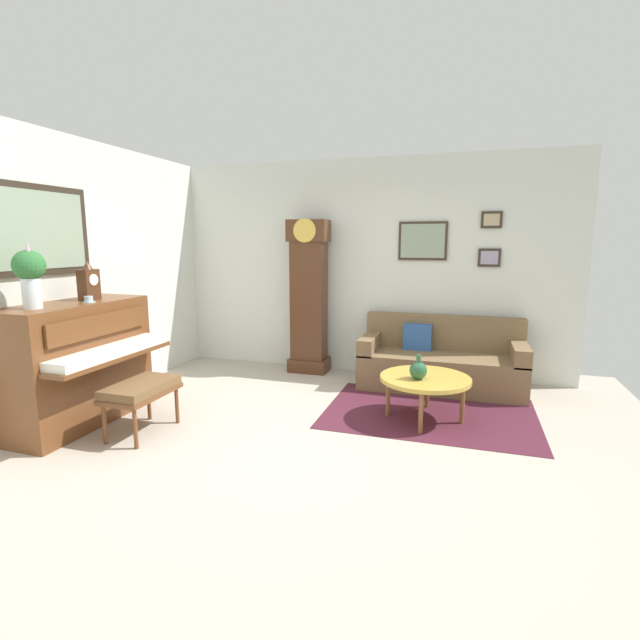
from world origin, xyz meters
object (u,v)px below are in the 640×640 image
(flower_vase, at_px, (30,272))
(teacup, at_px, (89,300))
(grandfather_clock, at_px, (309,301))
(piano_bench, at_px, (141,391))
(piano, at_px, (78,363))
(green_jug, at_px, (418,370))
(couch, at_px, (441,361))
(coffee_table, at_px, (425,380))
(mantel_clock, at_px, (89,283))

(flower_vase, xyz_separation_m, teacup, (0.14, 0.48, -0.29))
(flower_vase, bearing_deg, grandfather_clock, 61.09)
(piano_bench, bearing_deg, flower_vase, -153.70)
(piano, xyz_separation_m, grandfather_clock, (1.54, 2.37, 0.37))
(piano_bench, distance_m, teacup, 1.01)
(teacup, bearing_deg, green_jug, 16.77)
(piano, bearing_deg, piano_bench, -4.02)
(grandfather_clock, relative_size, couch, 1.07)
(flower_vase, height_order, green_jug, flower_vase)
(coffee_table, distance_m, flower_vase, 3.68)
(flower_vase, bearing_deg, green_jug, 23.77)
(coffee_table, height_order, mantel_clock, mantel_clock)
(piano_bench, distance_m, grandfather_clock, 2.61)
(grandfather_clock, height_order, teacup, grandfather_clock)
(piano_bench, distance_m, coffee_table, 2.68)
(mantel_clock, height_order, flower_vase, flower_vase)
(piano_bench, relative_size, teacup, 6.03)
(couch, relative_size, mantel_clock, 5.00)
(piano, height_order, mantel_clock, mantel_clock)
(coffee_table, xyz_separation_m, teacup, (-3.05, -1.00, 0.79))
(coffee_table, xyz_separation_m, green_jug, (-0.06, -0.10, 0.12))
(piano_bench, distance_m, green_jug, 2.59)
(piano, height_order, couch, piano)
(mantel_clock, distance_m, green_jug, 3.32)
(piano_bench, height_order, couch, couch)
(piano, relative_size, piano_bench, 2.06)
(teacup, xyz_separation_m, green_jug, (2.99, 0.90, -0.68))
(piano_bench, bearing_deg, teacup, 170.07)
(piano_bench, xyz_separation_m, grandfather_clock, (0.79, 2.42, 0.56))
(grandfather_clock, bearing_deg, mantel_clock, -125.57)
(piano, xyz_separation_m, coffee_table, (3.19, 1.06, -0.19))
(grandfather_clock, xyz_separation_m, teacup, (-1.40, -2.32, 0.24))
(piano, bearing_deg, grandfather_clock, 56.93)
(piano, relative_size, flower_vase, 2.48)
(teacup, distance_m, green_jug, 3.20)
(teacup, bearing_deg, coffee_table, 18.18)
(piano, bearing_deg, couch, 33.84)
(teacup, bearing_deg, piano, -158.47)
(couch, bearing_deg, piano, -146.16)
(piano_bench, height_order, green_jug, green_jug)
(mantel_clock, xyz_separation_m, flower_vase, (-0.00, -0.64, 0.14))
(coffee_table, relative_size, teacup, 7.59)
(mantel_clock, height_order, green_jug, mantel_clock)
(piano_bench, relative_size, flower_vase, 1.21)
(couch, xyz_separation_m, green_jug, (-0.15, -1.24, 0.21))
(coffee_table, xyz_separation_m, mantel_clock, (-3.19, -0.84, 0.94))
(couch, bearing_deg, teacup, -145.69)
(grandfather_clock, bearing_deg, teacup, -121.25)
(mantel_clock, relative_size, flower_vase, 0.66)
(coffee_table, height_order, flower_vase, flower_vase)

